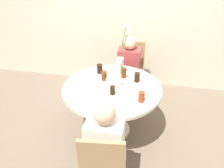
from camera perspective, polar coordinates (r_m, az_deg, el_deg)
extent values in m
plane|color=#6B5B4C|center=(3.14, 0.00, -11.85)|extent=(16.00, 16.00, 0.00)
cube|color=beige|center=(3.77, 4.14, 18.25)|extent=(8.00, 0.05, 2.60)
cylinder|color=beige|center=(2.71, 0.00, -1.08)|extent=(1.23, 1.23, 0.04)
cylinder|color=silver|center=(2.91, 0.00, -6.79)|extent=(0.13, 0.13, 0.65)
cylinder|color=silver|center=(3.13, 0.00, -11.65)|extent=(0.49, 0.49, 0.03)
cube|color=beige|center=(3.62, 4.62, 3.08)|extent=(0.45, 0.45, 0.04)
cube|color=#997A51|center=(3.67, 5.50, 7.81)|extent=(0.38, 0.09, 0.46)
cylinder|color=#997A51|center=(3.63, 1.21, -0.95)|extent=(0.03, 0.03, 0.42)
cylinder|color=#997A51|center=(3.56, 6.44, -1.86)|extent=(0.03, 0.03, 0.42)
cylinder|color=#997A51|center=(3.91, 2.68, 1.59)|extent=(0.03, 0.03, 0.42)
cylinder|color=#997A51|center=(3.85, 7.56, 0.79)|extent=(0.03, 0.03, 0.42)
cube|color=beige|center=(2.19, -1.99, -20.08)|extent=(0.44, 0.44, 0.04)
cube|color=#997A51|center=(1.88, -2.76, -19.67)|extent=(0.38, 0.08, 0.46)
cylinder|color=#997A51|center=(2.47, 2.76, -20.58)|extent=(0.03, 0.03, 0.42)
cylinder|color=#997A51|center=(2.49, -5.58, -20.04)|extent=(0.03, 0.03, 0.42)
cylinder|color=white|center=(2.72, 0.49, 0.48)|extent=(0.20, 0.20, 0.08)
cylinder|color=#E54C4C|center=(2.69, 0.50, 1.63)|extent=(0.01, 0.01, 0.04)
cylinder|color=#B2C6C1|center=(2.96, 2.10, 4.78)|extent=(0.10, 0.10, 0.23)
cylinder|color=#4C7538|center=(2.73, 2.89, 10.80)|extent=(0.09, 0.16, 0.50)
cone|color=silver|center=(2.58, 3.76, 15.35)|extent=(0.06, 0.06, 0.06)
cylinder|color=#4C7538|center=(2.84, 3.19, 10.18)|extent=(0.10, 0.04, 0.37)
cone|color=silver|center=(2.79, 4.31, 13.73)|extent=(0.06, 0.06, 0.06)
cylinder|color=#4C7538|center=(2.81, 3.05, 9.95)|extent=(0.09, 0.04, 0.37)
cone|color=silver|center=(2.73, 4.03, 13.32)|extent=(0.04, 0.04, 0.05)
cylinder|color=silver|center=(2.46, 2.93, -4.20)|extent=(0.19, 0.19, 0.01)
cylinder|color=black|center=(2.99, -3.22, 3.99)|extent=(0.08, 0.08, 0.13)
cylinder|color=maroon|center=(2.43, 7.69, -3.33)|extent=(0.07, 0.07, 0.12)
cylinder|color=black|center=(2.54, 0.12, -1.64)|extent=(0.06, 0.06, 0.11)
cylinder|color=#51280F|center=(2.82, -2.09, 2.17)|extent=(0.07, 0.07, 0.12)
cylinder|color=black|center=(2.80, 6.55, 1.77)|extent=(0.07, 0.07, 0.12)
cylinder|color=#51280F|center=(2.87, 3.07, 2.94)|extent=(0.07, 0.07, 0.14)
cube|color=#383333|center=(3.65, 4.17, -0.41)|extent=(0.31, 0.24, 0.46)
cube|color=#993838|center=(3.44, 4.46, 5.85)|extent=(0.34, 0.24, 0.42)
sphere|color=#D1A889|center=(3.32, 4.68, 10.68)|extent=(0.20, 0.20, 0.20)
cube|color=white|center=(2.07, -1.86, -14.38)|extent=(0.34, 0.24, 0.42)
sphere|color=#D1A889|center=(1.86, -2.03, -7.70)|extent=(0.20, 0.20, 0.20)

